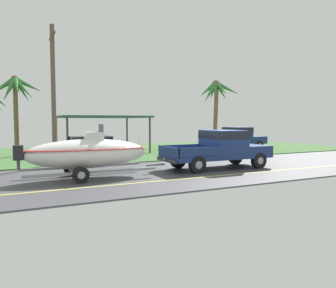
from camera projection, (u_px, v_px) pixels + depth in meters
name	position (u px, v px, depth m)	size (l,w,h in m)	color
ground	(149.00, 154.00, 24.00)	(36.00, 22.00, 0.11)	#424247
pickup_truck_towing	(223.00, 147.00, 16.76)	(5.74, 2.16, 1.92)	navy
boat_on_trailer	(88.00, 153.00, 13.72)	(6.35, 2.19, 2.26)	gray
parked_pickup_background	(237.00, 137.00, 27.10)	(5.59, 2.12, 1.88)	navy
parked_sedan_near	(93.00, 147.00, 22.02)	(4.70, 1.88, 1.38)	beige
carport_awning	(101.00, 118.00, 25.10)	(6.38, 5.49, 2.77)	#4C4238
palm_tree_near_right	(15.00, 92.00, 21.53)	(3.55, 3.01, 5.37)	brown
palm_tree_mid	(216.00, 95.00, 24.90)	(3.36, 2.66, 5.48)	brown
utility_pole	(53.00, 93.00, 17.59)	(0.24, 1.80, 7.45)	brown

